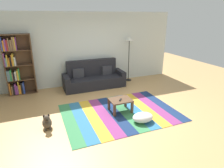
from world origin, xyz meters
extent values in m
plane|color=tan|center=(0.00, 0.00, 0.00)|extent=(14.00, 14.00, 0.00)
cube|color=silver|center=(0.00, 2.55, 1.35)|extent=(6.80, 0.10, 2.70)
cube|color=#387F4C|center=(-1.39, -0.25, 0.01)|extent=(0.31, 2.21, 0.01)
cube|color=teal|center=(-1.09, -0.25, 0.01)|extent=(0.31, 2.21, 0.01)
cube|color=gold|center=(-0.78, -0.25, 0.01)|extent=(0.31, 2.21, 0.01)
cube|color=#843370|center=(-0.47, -0.25, 0.01)|extent=(0.31, 2.21, 0.01)
cube|color=navy|center=(-0.16, -0.25, 0.01)|extent=(0.31, 2.21, 0.01)
cube|color=#387F4C|center=(0.15, -0.25, 0.01)|extent=(0.31, 2.21, 0.01)
cube|color=teal|center=(0.46, -0.25, 0.01)|extent=(0.31, 2.21, 0.01)
cube|color=gold|center=(0.77, -0.25, 0.01)|extent=(0.31, 2.21, 0.01)
cube|color=#843370|center=(1.07, -0.25, 0.01)|extent=(0.31, 2.21, 0.01)
cube|color=navy|center=(1.38, -0.25, 0.01)|extent=(0.31, 2.21, 0.01)
cube|color=black|center=(-0.06, 1.95, 0.20)|extent=(1.90, 0.80, 0.40)
cube|color=black|center=(-0.06, 2.25, 0.70)|extent=(1.90, 0.20, 0.60)
cube|color=black|center=(-1.10, 1.95, 0.28)|extent=(0.18, 0.80, 0.56)
cube|color=black|center=(0.98, 1.95, 0.28)|extent=(0.18, 0.80, 0.56)
cube|color=#333338|center=(-0.61, 2.13, 0.56)|extent=(0.42, 0.19, 0.36)
cube|color=#333338|center=(0.49, 2.13, 0.56)|extent=(0.42, 0.19, 0.36)
cube|color=brown|center=(-2.96, 2.30, 1.01)|extent=(0.04, 0.28, 2.01)
cube|color=brown|center=(-2.09, 2.30, 1.01)|extent=(0.04, 0.28, 2.01)
cube|color=brown|center=(-2.53, 2.43, 1.01)|extent=(0.90, 0.01, 2.01)
cube|color=brown|center=(-2.53, 2.30, 0.02)|extent=(0.86, 0.28, 0.02)
cube|color=brown|center=(-2.53, 2.30, 0.51)|extent=(0.86, 0.28, 0.02)
cube|color=brown|center=(-2.53, 2.30, 1.01)|extent=(0.86, 0.28, 0.02)
cube|color=brown|center=(-2.53, 2.30, 1.50)|extent=(0.86, 0.28, 0.02)
cube|color=brown|center=(-2.53, 2.30, 1.99)|extent=(0.86, 0.28, 0.02)
cube|color=orange|center=(-2.92, 2.26, 0.23)|extent=(0.04, 0.17, 0.40)
cube|color=#8C6647|center=(-2.86, 2.28, 0.18)|extent=(0.05, 0.22, 0.30)
cube|color=black|center=(-2.81, 2.29, 0.20)|extent=(0.04, 0.24, 0.34)
cube|color=purple|center=(-2.76, 2.30, 0.21)|extent=(0.05, 0.25, 0.35)
cube|color=purple|center=(-2.70, 2.29, 0.18)|extent=(0.04, 0.25, 0.30)
cube|color=gold|center=(-2.66, 2.26, 0.24)|extent=(0.03, 0.19, 0.43)
cube|color=orange|center=(-2.62, 2.29, 0.19)|extent=(0.05, 0.24, 0.32)
cube|color=black|center=(-2.56, 2.29, 0.22)|extent=(0.05, 0.24, 0.38)
cube|color=#334CB2|center=(-2.51, 2.28, 0.22)|extent=(0.05, 0.23, 0.38)
cube|color=#668C99|center=(-2.93, 2.26, 0.69)|extent=(0.03, 0.17, 0.34)
cube|color=#668C99|center=(-2.88, 2.27, 0.69)|extent=(0.05, 0.21, 0.33)
cube|color=green|center=(-2.82, 2.28, 0.70)|extent=(0.05, 0.22, 0.36)
cube|color=#8C6647|center=(-2.78, 2.27, 0.67)|extent=(0.03, 0.19, 0.29)
cube|color=black|center=(-2.74, 2.27, 0.65)|extent=(0.04, 0.20, 0.26)
cube|color=silver|center=(-2.69, 2.26, 0.67)|extent=(0.05, 0.17, 0.30)
cube|color=gold|center=(-2.62, 2.29, 0.69)|extent=(0.05, 0.25, 0.33)
cube|color=green|center=(-2.58, 2.26, 0.72)|extent=(0.03, 0.17, 0.39)
cube|color=purple|center=(-2.93, 2.29, 1.23)|extent=(0.03, 0.23, 0.43)
cube|color=#668C99|center=(-2.89, 2.25, 1.16)|extent=(0.04, 0.16, 0.28)
cube|color=gold|center=(-2.85, 2.28, 1.21)|extent=(0.03, 0.22, 0.38)
cube|color=orange|center=(-2.80, 2.26, 1.15)|extent=(0.03, 0.19, 0.27)
cube|color=black|center=(-2.75, 2.27, 1.17)|extent=(0.04, 0.20, 0.30)
cube|color=orange|center=(-2.71, 2.27, 1.20)|extent=(0.03, 0.19, 0.37)
cube|color=gold|center=(-2.68, 2.30, 1.21)|extent=(0.03, 0.26, 0.40)
cube|color=silver|center=(-2.63, 2.29, 1.16)|extent=(0.04, 0.24, 0.28)
cube|color=#334CB2|center=(-2.93, 2.29, 1.72)|extent=(0.03, 0.23, 0.42)
cube|color=orange|center=(-2.88, 2.28, 1.67)|extent=(0.05, 0.23, 0.32)
cube|color=purple|center=(-2.83, 2.27, 1.69)|extent=(0.04, 0.19, 0.36)
cube|color=red|center=(-2.78, 2.30, 1.68)|extent=(0.04, 0.25, 0.34)
cube|color=#8C6647|center=(-2.73, 2.29, 1.70)|extent=(0.04, 0.24, 0.39)
cube|color=#8C6647|center=(-2.67, 2.27, 1.68)|extent=(0.05, 0.20, 0.33)
cube|color=#8C6647|center=(-2.60, 2.27, 1.72)|extent=(0.05, 0.21, 0.43)
cube|color=gold|center=(-2.56, 2.28, 1.72)|extent=(0.03, 0.21, 0.41)
cube|color=purple|center=(-2.53, 2.28, 1.71)|extent=(0.03, 0.23, 0.41)
cube|color=#513826|center=(0.03, -0.18, 0.35)|extent=(0.60, 0.49, 0.04)
cube|color=#513826|center=(-0.23, -0.39, 0.17)|extent=(0.06, 0.06, 0.33)
cube|color=#513826|center=(0.29, -0.39, 0.17)|extent=(0.06, 0.06, 0.33)
cube|color=#513826|center=(-0.23, 0.02, 0.17)|extent=(0.06, 0.06, 0.33)
cube|color=#513826|center=(0.29, 0.02, 0.17)|extent=(0.06, 0.06, 0.33)
ellipsoid|color=white|center=(0.33, -0.90, 0.12)|extent=(0.54, 0.41, 0.22)
ellipsoid|color=#473D33|center=(-1.94, -0.29, 0.13)|extent=(0.22, 0.30, 0.26)
sphere|color=#473D33|center=(-1.94, -0.39, 0.30)|extent=(0.15, 0.15, 0.15)
ellipsoid|color=black|center=(-1.94, -0.45, 0.29)|extent=(0.06, 0.07, 0.05)
ellipsoid|color=black|center=(-1.99, -0.37, 0.36)|extent=(0.05, 0.04, 0.08)
ellipsoid|color=black|center=(-1.89, -0.37, 0.36)|extent=(0.05, 0.04, 0.08)
sphere|color=#473D33|center=(-2.00, -0.42, 0.03)|extent=(0.06, 0.06, 0.06)
sphere|color=#473D33|center=(-1.88, -0.42, 0.03)|extent=(0.06, 0.06, 0.06)
cylinder|color=black|center=(1.49, 2.23, 0.01)|extent=(0.26, 0.26, 0.02)
cylinder|color=black|center=(1.49, 2.23, 0.83)|extent=(0.03, 0.03, 1.62)
cone|color=white|center=(1.49, 2.23, 1.71)|extent=(0.32, 0.32, 0.14)
cube|color=black|center=(0.01, -0.23, 0.38)|extent=(0.12, 0.15, 0.02)
camera|label=1|loc=(-1.99, -4.58, 2.54)|focal=30.72mm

